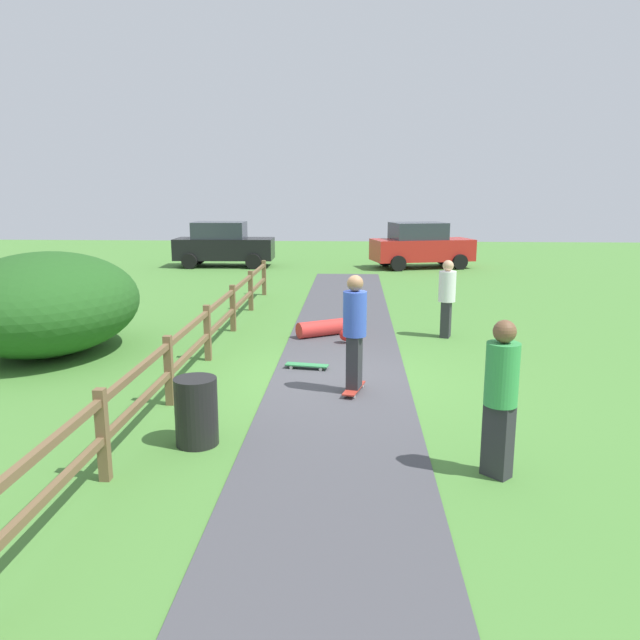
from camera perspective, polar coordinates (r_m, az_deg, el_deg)
ground_plane at (r=10.85m, az=1.77°, el=-5.72°), size 60.00×60.00×0.00m
asphalt_path at (r=10.85m, az=1.77°, el=-5.67°), size 2.40×28.00×0.02m
wooden_fence at (r=11.04m, az=-11.84°, el=-2.08°), size 0.12×18.12×1.10m
bush_large at (r=13.74m, az=-23.86°, el=1.44°), size 3.58×4.30×2.06m
trash_bin at (r=8.33m, az=-11.29°, el=-8.23°), size 0.56×0.56×0.90m
skater_riding at (r=9.99m, az=3.20°, el=-0.69°), size 0.46×0.82×1.94m
skater_fallen at (r=14.08m, az=0.79°, el=-0.76°), size 1.41×1.37×0.36m
skateboard_loose at (r=11.55m, az=-1.22°, el=-4.17°), size 0.82×0.33×0.08m
bystander_green at (r=7.40m, az=16.29°, el=-6.28°), size 0.54×0.54×1.87m
bystander_white at (r=14.20m, az=11.58°, el=2.26°), size 0.48×0.48×1.75m
parked_car_red at (r=26.88m, az=9.26°, el=6.79°), size 4.49×2.78×1.92m
parked_car_black at (r=27.33m, az=-8.88°, el=6.88°), size 4.24×2.09×1.92m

